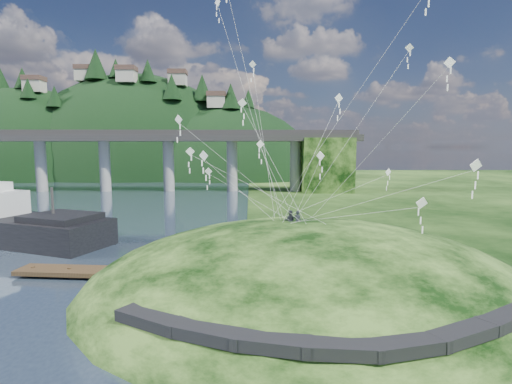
{
  "coord_description": "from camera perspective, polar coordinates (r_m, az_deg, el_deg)",
  "views": [
    {
      "loc": [
        3.54,
        -27.77,
        10.8
      ],
      "look_at": [
        4.0,
        6.0,
        7.0
      ],
      "focal_mm": 28.0,
      "sensor_mm": 36.0,
      "label": 1
    }
  ],
  "objects": [
    {
      "name": "footpath",
      "position": [
        20.4,
        10.98,
        -19.0
      ],
      "size": [
        22.29,
        5.84,
        0.83
      ],
      "color": "black",
      "rests_on": "ground"
    },
    {
      "name": "kite_swarm",
      "position": [
        33.21,
        6.13,
        12.32
      ],
      "size": [
        19.9,
        18.04,
        19.15
      ],
      "color": "white",
      "rests_on": "ground"
    },
    {
      "name": "kite_flyers",
      "position": [
        31.93,
        5.22,
        -2.62
      ],
      "size": [
        1.41,
        1.01,
        1.72
      ],
      "color": "#23252F",
      "rests_on": "ground"
    },
    {
      "name": "work_barge",
      "position": [
        54.33,
        -32.09,
        -3.68
      ],
      "size": [
        25.83,
        15.63,
        8.78
      ],
      "color": "black",
      "rests_on": "ground"
    },
    {
      "name": "far_ridge",
      "position": [
        158.22,
        -18.1,
        -0.51
      ],
      "size": [
        153.0,
        70.0,
        94.5
      ],
      "color": "black",
      "rests_on": "ground"
    },
    {
      "name": "grass_hill",
      "position": [
        32.52,
        7.45,
        -15.86
      ],
      "size": [
        36.0,
        32.0,
        13.0
      ],
      "color": "black",
      "rests_on": "ground"
    },
    {
      "name": "wooden_dock",
      "position": [
        36.06,
        -20.59,
        -10.64
      ],
      "size": [
        15.25,
        3.86,
        1.08
      ],
      "color": "#382717",
      "rests_on": "ground"
    },
    {
      "name": "bridge",
      "position": [
        102.33,
        -17.91,
        5.5
      ],
      "size": [
        160.0,
        11.0,
        15.0
      ],
      "color": "#2D2B2B",
      "rests_on": "ground"
    },
    {
      "name": "ground",
      "position": [
        30.0,
        -7.76,
        -14.74
      ],
      "size": [
        320.0,
        320.0,
        0.0
      ],
      "primitive_type": "plane",
      "color": "black",
      "rests_on": "ground"
    }
  ]
}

